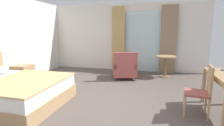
# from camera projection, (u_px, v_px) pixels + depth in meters

# --- Properties ---
(ground) EXTENTS (6.36, 7.49, 0.10)m
(ground) POSITION_uv_depth(u_px,v_px,m) (99.00, 107.00, 3.69)
(ground) COLOR #564C47
(wall_back) EXTENTS (5.96, 0.12, 2.53)m
(wall_back) POSITION_uv_depth(u_px,v_px,m) (126.00, 38.00, 6.78)
(wall_back) COLOR silver
(wall_back) RESTS_ON ground
(balcony_glass_door) EXTENTS (1.38, 0.02, 2.22)m
(balcony_glass_door) POSITION_uv_depth(u_px,v_px,m) (143.00, 42.00, 6.58)
(balcony_glass_door) COLOR silver
(balcony_glass_door) RESTS_ON ground
(curtain_panel_left) EXTENTS (0.49, 0.10, 2.41)m
(curtain_panel_left) POSITION_uv_depth(u_px,v_px,m) (118.00, 39.00, 6.67)
(curtain_panel_left) COLOR tan
(curtain_panel_left) RESTS_ON ground
(curtain_panel_right) EXTENTS (0.55, 0.10, 2.41)m
(curtain_panel_right) POSITION_uv_depth(u_px,v_px,m) (168.00, 40.00, 6.25)
(curtain_panel_right) COLOR #897056
(curtain_panel_right) RESTS_ON ground
(bed) EXTENTS (2.18, 1.73, 1.00)m
(bed) POSITION_uv_depth(u_px,v_px,m) (9.00, 91.00, 3.68)
(bed) COLOR tan
(bed) RESTS_ON ground
(nightstand) EXTENTS (0.46, 0.48, 0.54)m
(nightstand) POSITION_uv_depth(u_px,v_px,m) (23.00, 74.00, 5.15)
(nightstand) COLOR tan
(nightstand) RESTS_ON ground
(desk_chair) EXTENTS (0.47, 0.46, 0.94)m
(desk_chair) POSITION_uv_depth(u_px,v_px,m) (202.00, 89.00, 3.12)
(desk_chair) COLOR #9E4C47
(desk_chair) RESTS_ON ground
(armchair_by_window) EXTENTS (0.90, 0.93, 0.89)m
(armchair_by_window) POSITION_uv_depth(u_px,v_px,m) (125.00, 68.00, 5.64)
(armchair_by_window) COLOR #9E4C47
(armchair_by_window) RESTS_ON ground
(round_cafe_table) EXTENTS (0.66, 0.66, 0.72)m
(round_cafe_table) POSITION_uv_depth(u_px,v_px,m) (166.00, 61.00, 5.78)
(round_cafe_table) COLOR tan
(round_cafe_table) RESTS_ON ground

